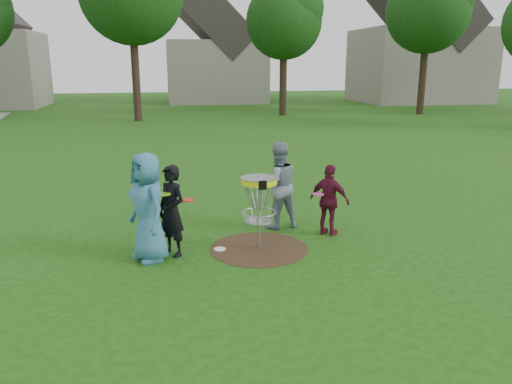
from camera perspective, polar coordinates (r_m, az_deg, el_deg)
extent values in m
plane|color=#19470F|center=(9.19, 0.35, -6.51)|extent=(100.00, 100.00, 0.00)
cylinder|color=#47331E|center=(9.19, 0.35, -6.49)|extent=(1.80, 1.80, 0.01)
imported|color=teal|center=(8.62, -12.25, -1.72)|extent=(0.95, 1.09, 1.88)
imported|color=black|center=(8.79, -9.62, -2.15)|extent=(0.67, 0.70, 1.61)
imported|color=gray|center=(10.12, 2.49, 0.75)|extent=(0.97, 0.81, 1.78)
imported|color=#571429|center=(9.82, 8.39, -0.95)|extent=(0.83, 0.82, 1.41)
cylinder|color=white|center=(9.17, -4.15, -6.54)|extent=(0.22, 0.22, 0.02)
cylinder|color=#9EA0A5|center=(8.97, 0.35, -2.39)|extent=(0.05, 0.05, 1.38)
cylinder|color=#FFEB0D|center=(8.81, 0.36, 1.28)|extent=(0.64, 0.64, 0.10)
cylinder|color=#9EA0A5|center=(8.80, 0.36, 1.63)|extent=(0.66, 0.66, 0.01)
cube|color=black|center=(8.50, 0.78, 0.78)|extent=(0.14, 0.02, 0.16)
torus|color=#9EA0A5|center=(8.96, 0.35, -2.33)|extent=(0.62, 0.62, 0.02)
torus|color=#9EA0A5|center=(9.01, 0.35, -3.31)|extent=(0.50, 0.50, 0.02)
cylinder|color=#9EA0A5|center=(9.01, 0.35, -3.37)|extent=(0.44, 0.44, 0.01)
cylinder|color=#82CE16|center=(8.58, -10.46, -0.23)|extent=(0.22, 0.22, 0.02)
cylinder|color=red|center=(8.75, -7.84, -0.92)|extent=(0.22, 0.22, 0.02)
cylinder|color=#EC3EBF|center=(9.81, 2.09, 1.51)|extent=(0.22, 0.22, 0.02)
cylinder|color=#E73CA3|center=(9.61, 7.11, -0.25)|extent=(0.22, 0.22, 0.02)
cylinder|color=#38281C|center=(29.96, -13.54, 12.32)|extent=(0.46, 0.46, 4.62)
cylinder|color=#38281C|center=(32.36, 3.11, 12.09)|extent=(0.46, 0.46, 3.78)
sphere|color=#164211|center=(32.42, 3.21, 18.94)|extent=(4.68, 4.68, 4.68)
cylinder|color=#38281C|center=(34.69, 18.46, 11.90)|extent=(0.46, 0.46, 4.20)
sphere|color=#164211|center=(34.80, 19.06, 18.97)|extent=(5.20, 5.20, 5.20)
cube|color=gray|center=(43.67, -4.65, 13.52)|extent=(8.00, 7.00, 5.00)
cube|color=#2D2826|center=(43.77, -4.76, 18.69)|extent=(6.11, 7.14, 6.11)
cube|color=gray|center=(45.84, 18.06, 13.55)|extent=(10.00, 8.00, 6.00)
cube|color=#2D2826|center=(46.06, 18.56, 19.52)|extent=(7.64, 8.16, 7.64)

